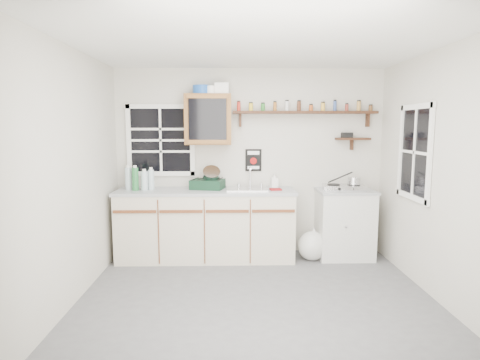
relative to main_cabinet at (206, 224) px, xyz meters
name	(u,v)px	position (x,y,z in m)	size (l,w,h in m)	color
room	(257,177)	(0.58, -1.30, 0.79)	(3.64, 3.24, 2.54)	#505052
main_cabinet	(206,224)	(0.00, 0.00, 0.00)	(2.31, 0.63, 0.92)	beige
right_cabinet	(344,223)	(1.83, 0.03, -0.01)	(0.73, 0.57, 0.91)	silver
sink	(247,189)	(0.54, 0.01, 0.47)	(0.52, 0.44, 0.29)	silver
upper_cabinet	(208,119)	(0.03, 0.14, 1.36)	(0.60, 0.32, 0.65)	brown
upper_cabinet_clutter	(210,89)	(0.06, 0.14, 1.75)	(0.46, 0.24, 0.14)	#194BA4
spice_shelf	(305,112)	(1.31, 0.21, 1.47)	(1.91, 0.18, 0.35)	black
secondary_shelf	(351,138)	(1.94, 0.22, 1.12)	(0.45, 0.16, 0.24)	black
warning_sign	(253,160)	(0.63, 0.29, 0.82)	(0.22, 0.02, 0.30)	black
window_back	(161,140)	(-0.62, 0.29, 1.09)	(0.93, 0.03, 0.98)	black
window_right	(415,152)	(2.37, -0.75, 0.99)	(0.03, 0.78, 1.08)	black
water_bottles	(139,179)	(-0.86, 0.00, 0.60)	(0.37, 0.15, 0.32)	silver
dish_rack	(209,181)	(0.04, 0.08, 0.56)	(0.47, 0.40, 0.31)	black
soap_bottle	(274,180)	(0.91, 0.18, 0.56)	(0.09, 0.09, 0.20)	silver
rag	(276,189)	(0.90, -0.05, 0.47)	(0.14, 0.12, 0.02)	maroon
hotplate	(344,187)	(1.80, 0.01, 0.48)	(0.56, 0.34, 0.08)	silver
saucepan	(353,181)	(1.93, 0.01, 0.57)	(0.40, 0.20, 0.17)	silver
trash_bag	(312,245)	(1.39, -0.09, -0.27)	(0.39, 0.36, 0.45)	silver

